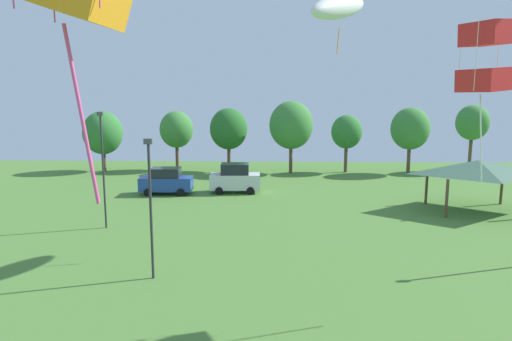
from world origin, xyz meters
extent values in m
cube|color=red|center=(7.18, 20.89, 10.18)|extent=(2.03, 2.01, 0.90)
cube|color=red|center=(7.18, 20.89, 8.58)|extent=(2.03, 2.01, 0.90)
cylinder|color=white|center=(6.49, 20.20, 9.38)|extent=(0.02, 0.02, 2.40)
cylinder|color=white|center=(6.49, 21.58, 9.38)|extent=(0.02, 0.02, 2.40)
cylinder|color=white|center=(7.87, 21.58, 9.38)|extent=(0.02, 0.02, 2.40)
cylinder|color=white|center=(7.18, 20.89, 6.46)|extent=(0.46, 0.29, 3.20)
ellipsoid|color=white|center=(3.01, 28.91, 12.58)|extent=(4.20, 5.22, 2.34)
cube|color=orange|center=(3.01, 28.91, 12.92)|extent=(0.35, 0.40, 1.50)
cylinder|color=orange|center=(3.01, 28.91, 10.88)|extent=(0.18, 0.22, 1.35)
cylinder|color=#E54C93|center=(-2.95, 9.96, 7.74)|extent=(0.38, 0.08, 2.35)
cube|color=#234299|center=(-9.12, 40.70, 0.87)|extent=(4.31, 1.94, 1.10)
cube|color=#1E232D|center=(-9.12, 40.70, 1.81)|extent=(2.39, 1.74, 0.77)
cylinder|color=black|center=(-7.78, 39.83, 0.32)|extent=(0.65, 0.24, 0.64)
cylinder|color=black|center=(-7.83, 41.64, 0.32)|extent=(0.65, 0.24, 0.64)
cylinder|color=black|center=(-10.42, 39.76, 0.32)|extent=(0.65, 0.24, 0.64)
cylinder|color=black|center=(-10.47, 41.57, 0.32)|extent=(0.65, 0.24, 0.64)
cube|color=silver|center=(-3.49, 41.51, 0.95)|extent=(4.23, 2.00, 1.26)
cube|color=#1E232D|center=(-3.49, 41.51, 2.02)|extent=(2.36, 1.77, 0.88)
cylinder|color=black|center=(-2.17, 40.66, 0.32)|extent=(0.65, 0.25, 0.64)
cylinder|color=black|center=(-2.25, 42.48, 0.32)|extent=(0.65, 0.25, 0.64)
cylinder|color=black|center=(-4.74, 40.55, 0.32)|extent=(0.65, 0.25, 0.64)
cylinder|color=black|center=(-4.82, 42.37, 0.32)|extent=(0.65, 0.25, 0.64)
cylinder|color=brown|center=(11.20, 33.99, 1.30)|extent=(0.20, 0.20, 2.60)
cylinder|color=brown|center=(11.20, 37.99, 1.30)|extent=(0.20, 0.20, 2.60)
cylinder|color=brown|center=(16.76, 37.99, 1.30)|extent=(0.20, 0.20, 2.60)
pyramid|color=#3D604C|center=(13.98, 35.99, 3.10)|extent=(7.19, 5.18, 1.00)
cylinder|color=#2D2D33|center=(-10.60, 30.82, 3.42)|extent=(0.12, 0.12, 6.85)
cube|color=#4C4C51|center=(-10.60, 30.82, 6.97)|extent=(0.36, 0.20, 0.24)
cylinder|color=#2D2D33|center=(-5.69, 23.12, 2.99)|extent=(0.12, 0.12, 5.99)
cube|color=#4C4C51|center=(-5.69, 23.12, 6.11)|extent=(0.36, 0.20, 0.24)
cylinder|color=brown|center=(-18.45, 52.04, 1.29)|extent=(0.36, 0.36, 2.58)
ellipsoid|color=#337533|center=(-18.45, 52.04, 4.15)|extent=(4.18, 4.18, 4.60)
cylinder|color=brown|center=(-10.75, 53.10, 1.55)|extent=(0.36, 0.36, 3.10)
ellipsoid|color=#3D7F38|center=(-10.75, 53.10, 4.45)|extent=(3.61, 3.61, 3.97)
cylinder|color=brown|center=(-4.98, 52.07, 1.56)|extent=(0.36, 0.36, 3.11)
ellipsoid|color=#286628|center=(-4.98, 52.07, 4.60)|extent=(3.96, 3.96, 4.36)
cylinder|color=brown|center=(1.58, 51.51, 1.67)|extent=(0.36, 0.36, 3.35)
ellipsoid|color=#3D7F38|center=(1.58, 51.51, 5.04)|extent=(4.53, 4.53, 4.98)
cylinder|color=brown|center=(7.45, 52.26, 1.55)|extent=(0.36, 0.36, 3.10)
ellipsoid|color=#337533|center=(7.45, 52.26, 4.31)|extent=(3.22, 3.22, 3.54)
cylinder|color=brown|center=(13.83, 51.52, 1.62)|extent=(0.36, 0.36, 3.23)
ellipsoid|color=#3D7F38|center=(13.83, 51.52, 4.71)|extent=(3.95, 3.95, 4.34)
cylinder|color=brown|center=(20.87, 53.32, 1.99)|extent=(0.36, 0.36, 3.97)
ellipsoid|color=#3D7F38|center=(20.87, 53.32, 5.25)|extent=(3.39, 3.39, 3.73)
camera|label=1|loc=(-0.47, 4.04, 8.00)|focal=32.00mm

